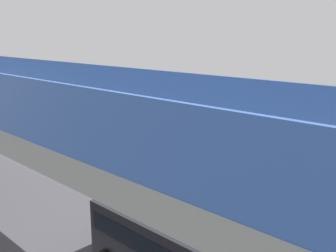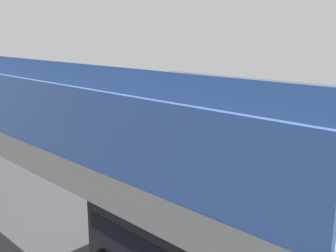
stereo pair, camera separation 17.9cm
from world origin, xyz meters
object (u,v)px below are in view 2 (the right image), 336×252
object	(u,v)px
parked_van	(163,242)
bicycle_black	(78,143)
city_bus	(171,122)
pedestrian	(156,120)
bicycle_blue	(49,144)
traffic_sign	(316,136)

from	to	relation	value
parked_van	bicycle_black	xyz separation A→B (m)	(13.50, -5.74, -0.81)
parked_van	city_bus	bearing A→B (deg)	-46.52
parked_van	pedestrian	bearing A→B (deg)	-42.85
bicycle_black	bicycle_blue	xyz separation A→B (m)	(1.21, 1.38, 0.00)
parked_van	bicycle_blue	xyz separation A→B (m)	(14.72, -4.36, -0.81)
city_bus	bicycle_black	distance (m)	6.07
bicycle_blue	traffic_sign	distance (m)	15.82
bicycle_black	pedestrian	distance (m)	6.58
city_bus	bicycle_black	size ratio (longest dim) A/B	6.52
city_bus	traffic_sign	size ratio (longest dim) A/B	4.12
parked_van	pedestrian	size ratio (longest dim) A/B	2.68
parked_van	traffic_sign	size ratio (longest dim) A/B	1.71
city_bus	bicycle_blue	distance (m)	7.84
bicycle_black	bicycle_blue	size ratio (longest dim) A/B	1.00
bicycle_blue	traffic_sign	size ratio (longest dim) A/B	0.63
pedestrian	traffic_sign	size ratio (longest dim) A/B	0.64
city_bus	traffic_sign	world-z (taller)	city_bus
parked_van	bicycle_black	bearing A→B (deg)	-23.03
city_bus	traffic_sign	xyz separation A→B (m)	(-7.71, -3.00, 0.01)
city_bus	bicycle_blue	bearing A→B (deg)	40.35
parked_van	pedestrian	xyz separation A→B (m)	(13.26, -12.30, -0.30)
pedestrian	parked_van	bearing A→B (deg)	137.15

